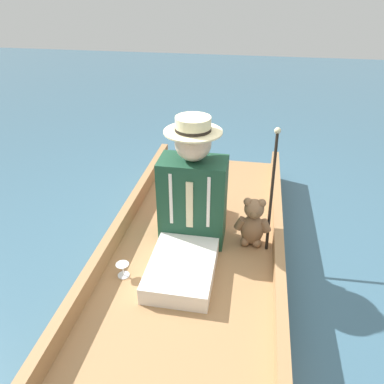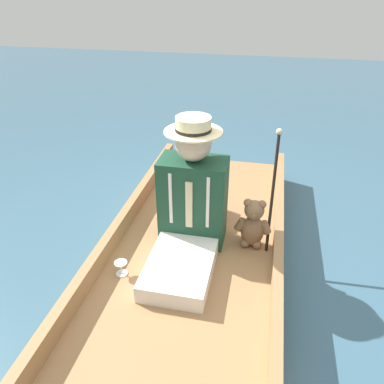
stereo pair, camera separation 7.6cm
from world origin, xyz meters
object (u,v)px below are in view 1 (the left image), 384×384
seated_person (191,205)px  teddy_bear (253,223)px  walking_cane (273,178)px  wine_glass (123,268)px

seated_person → teddy_bear: size_ratio=2.45×
seated_person → walking_cane: size_ratio=1.17×
walking_cane → teddy_bear: bearing=53.3°
wine_glass → seated_person: bearing=-133.8°
teddy_bear → walking_cane: (-0.10, -0.14, 0.27)m
wine_glass → teddy_bear: bearing=-148.7°
seated_person → walking_cane: 0.57m
wine_glass → walking_cane: walking_cane is taller
teddy_bear → wine_glass: teddy_bear is taller
seated_person → wine_glass: seated_person is taller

